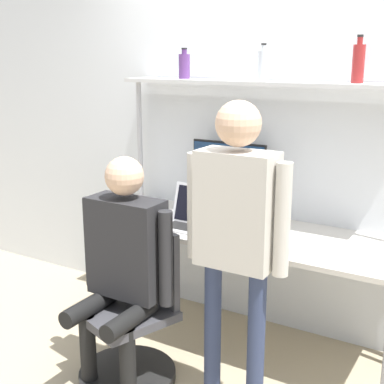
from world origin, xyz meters
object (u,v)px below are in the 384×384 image
object	(u,v)px
cell_phone	(230,233)
bottle_purple	(184,66)
laptop	(193,215)
bottle_red	(358,63)
monitor	(228,174)
person_seated	(123,256)
person_standing	(236,222)
bottle_clear	(263,65)
office_chair	(132,335)

from	to	relation	value
cell_phone	bottle_purple	size ratio (longest dim) A/B	0.75
laptop	cell_phone	distance (m)	0.29
bottle_purple	bottle_red	world-z (taller)	bottle_red
cell_phone	laptop	bearing A→B (deg)	176.63
monitor	cell_phone	world-z (taller)	monitor
cell_phone	bottle_purple	bearing A→B (deg)	148.52
bottle_purple	bottle_red	distance (m)	1.14
monitor	person_seated	size ratio (longest dim) A/B	0.41
person_standing	bottle_clear	distance (m)	1.14
monitor	person_seated	bearing A→B (deg)	-99.23
bottle_purple	bottle_clear	world-z (taller)	bottle_clear
bottle_clear	person_seated	bearing A→B (deg)	-112.49
monitor	bottle_clear	xyz separation A→B (m)	(0.23, -0.02, 0.71)
office_chair	bottle_red	bearing A→B (deg)	43.12
office_chair	person_standing	world-z (taller)	person_standing
cell_phone	office_chair	distance (m)	0.83
office_chair	person_seated	bearing A→B (deg)	-107.43
monitor	office_chair	bearing A→B (deg)	-98.82
person_standing	bottle_purple	bearing A→B (deg)	134.18
monitor	bottle_red	bearing A→B (deg)	-1.42
person_seated	office_chair	bearing A→B (deg)	72.57
laptop	bottle_red	distance (m)	1.33
cell_phone	office_chair	size ratio (longest dim) A/B	0.17
cell_phone	office_chair	bearing A→B (deg)	-120.33
cell_phone	person_standing	distance (m)	0.64
person_seated	bottle_red	xyz separation A→B (m)	(0.96, 0.93, 1.02)
office_chair	bottle_red	size ratio (longest dim) A/B	3.41
monitor	office_chair	size ratio (longest dim) A/B	0.60
laptop	person_standing	distance (m)	0.80
cell_phone	bottle_clear	distance (m)	1.04
bottle_red	bottle_clear	bearing A→B (deg)	-180.00
person_seated	bottle_purple	bearing A→B (deg)	100.63
monitor	bottle_purple	bearing A→B (deg)	-176.52
monitor	bottle_purple	xyz separation A→B (m)	(-0.33, -0.02, 0.70)
person_seated	monitor	bearing A→B (deg)	80.77
person_seated	bottle_purple	size ratio (longest dim) A/B	6.61
bottle_purple	person_seated	bearing A→B (deg)	-79.37
laptop	cell_phone	size ratio (longest dim) A/B	2.16
laptop	bottle_purple	size ratio (longest dim) A/B	1.63
person_seated	person_standing	xyz separation A→B (m)	(0.64, 0.10, 0.27)
laptop	office_chair	bearing A→B (deg)	-95.40
monitor	person_standing	world-z (taller)	person_standing
office_chair	person_standing	xyz separation A→B (m)	(0.62, 0.05, 0.77)
office_chair	person_standing	bearing A→B (deg)	4.89
person_standing	bottle_red	size ratio (longest dim) A/B	6.24
laptop	cell_phone	xyz separation A→B (m)	(0.28, -0.02, -0.07)
cell_phone	person_standing	bearing A→B (deg)	-60.64
office_chair	bottle_clear	world-z (taller)	bottle_clear
cell_phone	person_seated	distance (m)	0.70
cell_phone	bottle_clear	size ratio (longest dim) A/B	0.67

